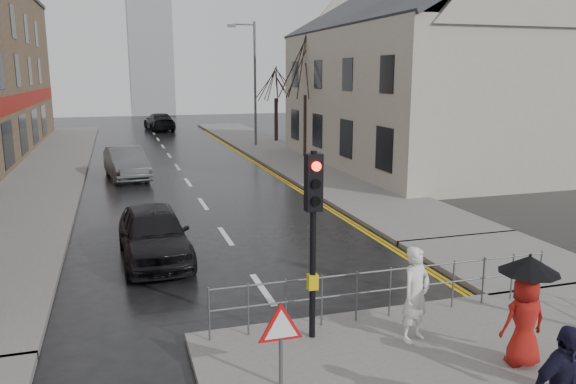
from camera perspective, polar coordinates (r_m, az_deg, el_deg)
ground at (r=10.36m, az=1.75°, el=-15.76°), size 120.00×120.00×0.00m
left_pavement at (r=32.22m, az=-23.15°, el=2.47°), size 4.00×44.00×0.14m
right_pavement at (r=35.31m, az=-1.33°, el=4.17°), size 4.00×40.00×0.14m
pavement_bridge_right at (r=15.77m, az=21.09°, el=-6.41°), size 4.00×4.20×0.14m
building_right_cream at (r=30.60m, az=12.52°, el=11.56°), size 9.00×16.40×10.10m
church_tower at (r=70.95m, az=-13.88°, el=14.94°), size 5.00×5.00×18.00m
traffic_signal_near_left at (r=9.72m, az=2.59°, el=-2.11°), size 0.28×0.27×3.40m
guard_railing_front at (r=11.23m, az=10.35°, el=-8.90°), size 7.14×0.04×1.00m
warning_sign at (r=8.65m, az=-0.72°, el=-13.92°), size 0.80×0.07×1.35m
street_lamp at (r=37.72m, az=-3.64°, el=11.71°), size 1.83×0.25×8.00m
tree_near at (r=32.42m, az=1.85°, el=12.46°), size 2.40×2.40×6.58m
tree_far at (r=40.21m, az=-1.23°, el=11.33°), size 2.40×2.40×5.64m
pedestrian_a at (r=10.30m, az=12.86°, el=-10.10°), size 0.74×0.62×1.72m
pedestrian_with_umbrella at (r=9.93m, az=23.02°, el=-10.35°), size 0.96×0.96×1.87m
car_parked at (r=15.12m, az=-13.48°, el=-4.12°), size 1.86×4.30×1.45m
car_mid at (r=27.27m, az=-16.10°, el=2.84°), size 2.15×4.65×1.48m
car_far at (r=50.43m, az=-12.93°, el=6.97°), size 2.60×5.34×1.50m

